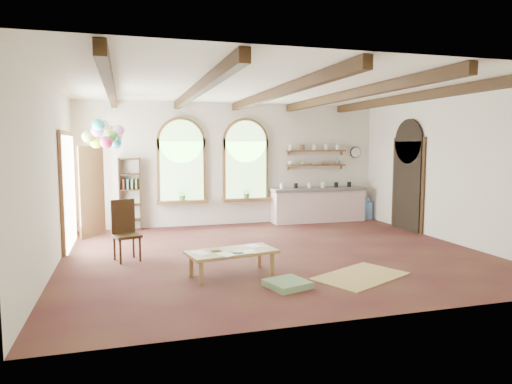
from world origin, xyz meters
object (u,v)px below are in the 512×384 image
object	(u,v)px
coffee_table	(232,253)
balloon_cluster	(106,135)
side_chair	(127,243)
kitchen_counter	(318,204)

from	to	relation	value
coffee_table	balloon_cluster	world-z (taller)	balloon_cluster
coffee_table	balloon_cluster	distance (m)	4.20
coffee_table	side_chair	distance (m)	2.20
kitchen_counter	coffee_table	size ratio (longest dim) A/B	1.75
kitchen_counter	coffee_table	world-z (taller)	kitchen_counter
side_chair	balloon_cluster	xyz separation A→B (m)	(-0.36, 1.66, 2.01)
kitchen_counter	coffee_table	distance (m)	5.62
kitchen_counter	balloon_cluster	xyz separation A→B (m)	(-5.47, -1.32, 1.86)
side_chair	kitchen_counter	bearing A→B (deg)	30.22
coffee_table	side_chair	bearing A→B (deg)	138.53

